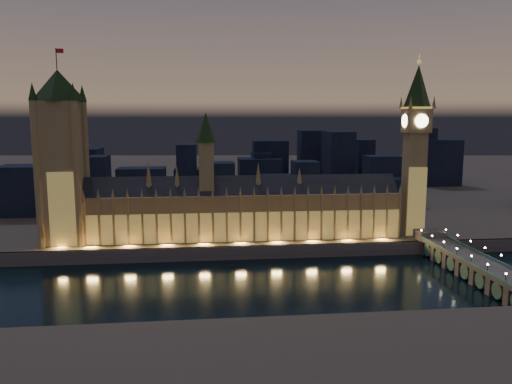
{
  "coord_description": "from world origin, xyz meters",
  "views": [
    {
      "loc": [
        -27.44,
        -243.79,
        82.84
      ],
      "look_at": [
        5.0,
        55.0,
        38.0
      ],
      "focal_mm": 35.0,
      "sensor_mm": 36.0,
      "label": 1
    }
  ],
  "objects": [
    {
      "name": "elizabeth_tower",
      "position": [
        108.0,
        61.93,
        71.72
      ],
      "size": [
        18.0,
        18.0,
        114.12
      ],
      "color": "#97794E",
      "rests_on": "north_bank"
    },
    {
      "name": "ground_plane",
      "position": [
        0.0,
        0.0,
        0.0
      ],
      "size": [
        2000.0,
        2000.0,
        0.0
      ],
      "primitive_type": "plane",
      "color": "black",
      "rests_on": "ground"
    },
    {
      "name": "embankment_wall",
      "position": [
        0.0,
        41.0,
        4.0
      ],
      "size": [
        2000.0,
        2.5,
        8.0
      ],
      "primitive_type": "cube",
      "color": "#4C494D",
      "rests_on": "ground"
    },
    {
      "name": "north_bank",
      "position": [
        0.0,
        520.0,
        4.0
      ],
      "size": [
        2000.0,
        960.0,
        8.0
      ],
      "primitive_type": "cube",
      "color": "#494130",
      "rests_on": "ground"
    },
    {
      "name": "victoria_tower",
      "position": [
        -110.0,
        61.92,
        64.65
      ],
      "size": [
        31.68,
        31.68,
        114.45
      ],
      "color": "#97794E",
      "rests_on": "north_bank"
    },
    {
      "name": "westminster_bridge",
      "position": [
        112.53,
        -3.46,
        6.0
      ],
      "size": [
        16.63,
        113.0,
        15.9
      ],
      "color": "#4C494D",
      "rests_on": "ground"
    },
    {
      "name": "city_backdrop",
      "position": [
        38.53,
        247.67,
        30.51
      ],
      "size": [
        449.9,
        215.63,
        85.31
      ],
      "color": "black",
      "rests_on": "north_bank"
    },
    {
      "name": "palace_of_westminster",
      "position": [
        -5.75,
        61.75,
        26.37
      ],
      "size": [
        202.0,
        21.67,
        78.0
      ],
      "color": "#97794E",
      "rests_on": "north_bank"
    }
  ]
}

